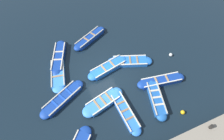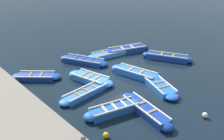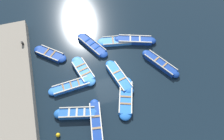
{
  "view_description": "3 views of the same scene",
  "coord_description": "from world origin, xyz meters",
  "px_view_note": "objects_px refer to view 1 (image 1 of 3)",
  "views": [
    {
      "loc": [
        7.18,
        -2.29,
        11.58
      ],
      "look_at": [
        -0.32,
        0.83,
        0.24
      ],
      "focal_mm": 28.0,
      "sensor_mm": 36.0,
      "label": 1
    },
    {
      "loc": [
        10.83,
        11.1,
        7.91
      ],
      "look_at": [
        0.07,
        -0.87,
        0.16
      ],
      "focal_mm": 42.0,
      "sensor_mm": 36.0,
      "label": 2
    },
    {
      "loc": [
        2.66,
        9.86,
        14.97
      ],
      "look_at": [
        -0.29,
        -0.02,
        0.44
      ],
      "focal_mm": 35.0,
      "sensor_mm": 36.0,
      "label": 3
    }
  ],
  "objects_px": {
    "boat_tucked": "(59,57)",
    "boat_centre": "(90,38)",
    "boat_far_corner": "(161,81)",
    "bollard_mid_north": "(211,127)",
    "buoy_orange_near": "(183,112)",
    "boat_broadside": "(130,61)",
    "boat_stern_in": "(63,98)",
    "buoy_yellow_far": "(171,55)",
    "boat_alongside": "(156,99)",
    "boat_drifting": "(103,102)",
    "boat_near_quay": "(58,73)",
    "boat_inner_gap": "(108,68)",
    "boat_end_of_row": "(125,111)"
  },
  "relations": [
    {
      "from": "boat_near_quay",
      "to": "boat_stern_in",
      "type": "bearing_deg",
      "value": -4.19
    },
    {
      "from": "bollard_mid_north",
      "to": "buoy_orange_near",
      "type": "xyz_separation_m",
      "value": [
        -1.61,
        -0.54,
        -0.9
      ]
    },
    {
      "from": "boat_alongside",
      "to": "boat_end_of_row",
      "type": "distance_m",
      "value": 2.45
    },
    {
      "from": "boat_far_corner",
      "to": "buoy_yellow_far",
      "type": "distance_m",
      "value": 2.98
    },
    {
      "from": "boat_end_of_row",
      "to": "boat_inner_gap",
      "type": "height_order",
      "value": "boat_inner_gap"
    },
    {
      "from": "boat_inner_gap",
      "to": "buoy_yellow_far",
      "type": "relative_size",
      "value": 13.09
    },
    {
      "from": "boat_centre",
      "to": "boat_stern_in",
      "type": "relative_size",
      "value": 0.98
    },
    {
      "from": "boat_centre",
      "to": "bollard_mid_north",
      "type": "xyz_separation_m",
      "value": [
        10.86,
        4.18,
        0.85
      ]
    },
    {
      "from": "boat_centre",
      "to": "buoy_yellow_far",
      "type": "relative_size",
      "value": 12.71
    },
    {
      "from": "boat_alongside",
      "to": "bollard_mid_north",
      "type": "distance_m",
      "value": 3.72
    },
    {
      "from": "buoy_orange_near",
      "to": "bollard_mid_north",
      "type": "bearing_deg",
      "value": 18.67
    },
    {
      "from": "boat_alongside",
      "to": "bollard_mid_north",
      "type": "height_order",
      "value": "bollard_mid_north"
    },
    {
      "from": "boat_broadside",
      "to": "buoy_orange_near",
      "type": "xyz_separation_m",
      "value": [
        5.4,
        1.4,
        -0.02
      ]
    },
    {
      "from": "buoy_orange_near",
      "to": "buoy_yellow_far",
      "type": "distance_m",
      "value": 5.19
    },
    {
      "from": "boat_tucked",
      "to": "buoy_yellow_far",
      "type": "bearing_deg",
      "value": 69.24
    },
    {
      "from": "boat_broadside",
      "to": "boat_drifting",
      "type": "relative_size",
      "value": 1.11
    },
    {
      "from": "boat_far_corner",
      "to": "bollard_mid_north",
      "type": "xyz_separation_m",
      "value": [
        4.34,
        0.59,
        0.85
      ]
    },
    {
      "from": "boat_broadside",
      "to": "bollard_mid_north",
      "type": "xyz_separation_m",
      "value": [
        7.0,
        1.95,
        0.88
      ]
    },
    {
      "from": "buoy_orange_near",
      "to": "boat_end_of_row",
      "type": "bearing_deg",
      "value": -113.72
    },
    {
      "from": "boat_broadside",
      "to": "boat_stern_in",
      "type": "bearing_deg",
      "value": -78.62
    },
    {
      "from": "boat_near_quay",
      "to": "boat_stern_in",
      "type": "distance_m",
      "value": 2.33
    },
    {
      "from": "boat_tucked",
      "to": "boat_inner_gap",
      "type": "distance_m",
      "value": 4.34
    },
    {
      "from": "boat_tucked",
      "to": "boat_drifting",
      "type": "xyz_separation_m",
      "value": [
        5.29,
        2.0,
        -0.02
      ]
    },
    {
      "from": "boat_far_corner",
      "to": "boat_centre",
      "type": "bearing_deg",
      "value": -151.15
    },
    {
      "from": "boat_alongside",
      "to": "buoy_yellow_far",
      "type": "height_order",
      "value": "boat_alongside"
    },
    {
      "from": "boat_tucked",
      "to": "boat_broadside",
      "type": "bearing_deg",
      "value": 63.23
    },
    {
      "from": "boat_far_corner",
      "to": "buoy_yellow_far",
      "type": "xyz_separation_m",
      "value": [
        -1.98,
        2.22,
        -0.05
      ]
    },
    {
      "from": "bollard_mid_north",
      "to": "buoy_orange_near",
      "type": "height_order",
      "value": "bollard_mid_north"
    },
    {
      "from": "boat_broadside",
      "to": "boat_drifting",
      "type": "xyz_separation_m",
      "value": [
        2.58,
        -3.38,
        0.02
      ]
    },
    {
      "from": "boat_inner_gap",
      "to": "bollard_mid_north",
      "type": "xyz_separation_m",
      "value": [
        7.08,
        3.88,
        0.84
      ]
    },
    {
      "from": "boat_centre",
      "to": "boat_broadside",
      "type": "bearing_deg",
      "value": 30.13
    },
    {
      "from": "bollard_mid_north",
      "to": "boat_far_corner",
      "type": "bearing_deg",
      "value": -172.23
    },
    {
      "from": "boat_inner_gap",
      "to": "buoy_orange_near",
      "type": "bearing_deg",
      "value": 31.34
    },
    {
      "from": "boat_tucked",
      "to": "boat_stern_in",
      "type": "height_order",
      "value": "boat_tucked"
    },
    {
      "from": "boat_far_corner",
      "to": "boat_tucked",
      "type": "bearing_deg",
      "value": -128.61
    },
    {
      "from": "boat_near_quay",
      "to": "boat_stern_in",
      "type": "relative_size",
      "value": 0.99
    },
    {
      "from": "buoy_yellow_far",
      "to": "boat_end_of_row",
      "type": "bearing_deg",
      "value": -61.78
    },
    {
      "from": "boat_stern_in",
      "to": "buoy_yellow_far",
      "type": "bearing_deg",
      "value": 93.13
    },
    {
      "from": "boat_far_corner",
      "to": "boat_tucked",
      "type": "relative_size",
      "value": 0.99
    },
    {
      "from": "boat_drifting",
      "to": "boat_tucked",
      "type": "bearing_deg",
      "value": -159.29
    },
    {
      "from": "boat_drifting",
      "to": "boat_stern_in",
      "type": "distance_m",
      "value": 2.94
    },
    {
      "from": "boat_tucked",
      "to": "bollard_mid_north",
      "type": "bearing_deg",
      "value": 37.02
    },
    {
      "from": "boat_alongside",
      "to": "boat_tucked",
      "type": "xyz_separation_m",
      "value": [
        -6.53,
        -5.6,
        -0.01
      ]
    },
    {
      "from": "boat_broadside",
      "to": "buoy_orange_near",
      "type": "bearing_deg",
      "value": 14.59
    },
    {
      "from": "boat_broadside",
      "to": "buoy_yellow_far",
      "type": "relative_size",
      "value": 13.17
    },
    {
      "from": "boat_centre",
      "to": "buoy_yellow_far",
      "type": "xyz_separation_m",
      "value": [
        4.54,
        5.81,
        -0.06
      ]
    },
    {
      "from": "boat_far_corner",
      "to": "boat_near_quay",
      "type": "bearing_deg",
      "value": -117.86
    },
    {
      "from": "boat_stern_in",
      "to": "boat_broadside",
      "type": "bearing_deg",
      "value": 101.38
    },
    {
      "from": "boat_alongside",
      "to": "boat_near_quay",
      "type": "height_order",
      "value": "boat_alongside"
    },
    {
      "from": "boat_tucked",
      "to": "boat_centre",
      "type": "bearing_deg",
      "value": 109.95
    }
  ]
}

